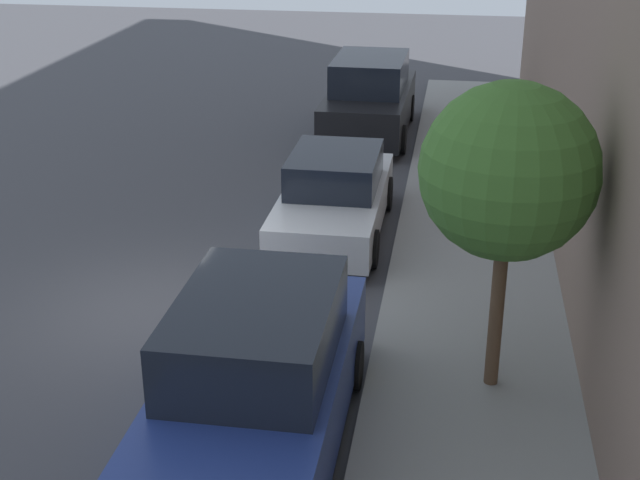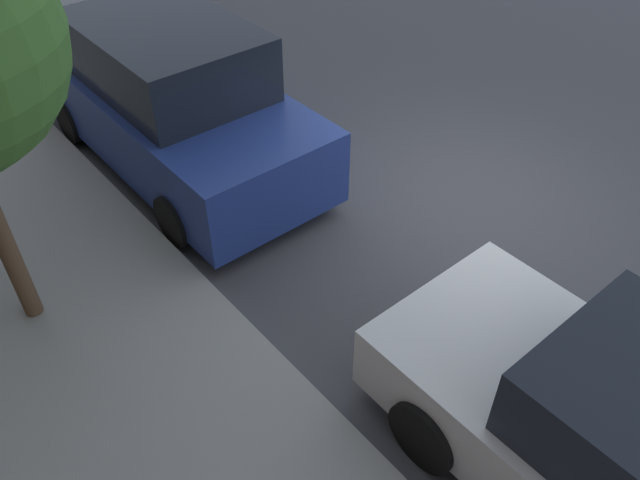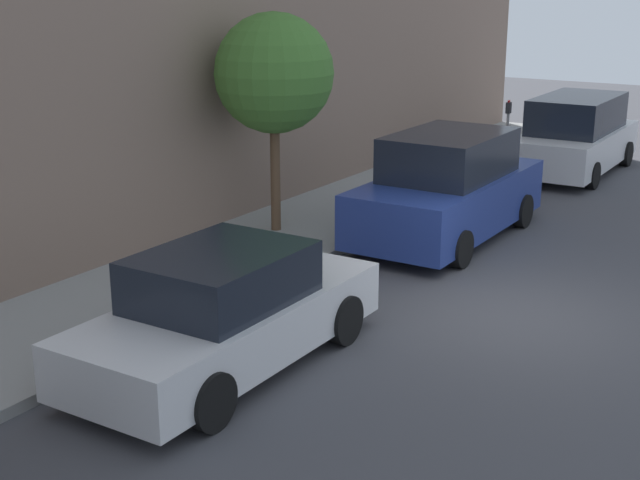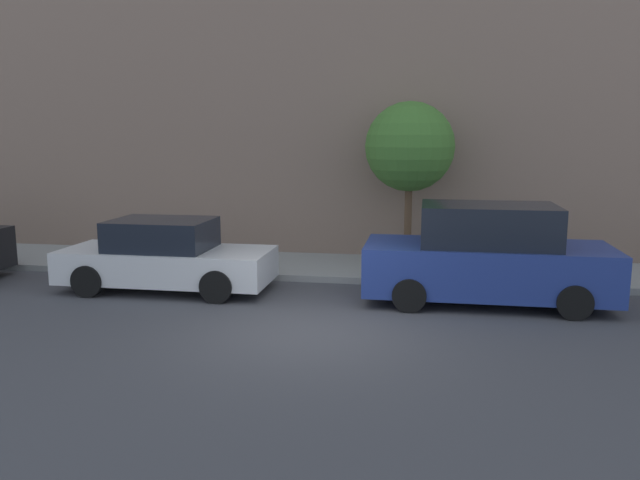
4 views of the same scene
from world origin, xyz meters
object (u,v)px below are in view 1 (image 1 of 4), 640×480
(parked_suv_second, at_px, (258,379))
(parked_sedan_third, at_px, (334,196))
(street_tree, at_px, (509,172))
(parked_suv_fourth, at_px, (369,99))

(parked_suv_second, xyz_separation_m, parked_sedan_third, (-0.09, 6.73, -0.21))
(parked_sedan_third, relative_size, street_tree, 1.13)
(parked_suv_second, bearing_deg, street_tree, 31.25)
(parked_suv_fourth, distance_m, street_tree, 12.22)
(parked_suv_second, height_order, parked_suv_fourth, same)
(parked_sedan_third, distance_m, parked_suv_fourth, 6.62)
(parked_suv_second, xyz_separation_m, street_tree, (2.72, 1.65, 2.10))
(parked_sedan_third, xyz_separation_m, parked_suv_fourth, (-0.06, 6.62, 0.21))
(parked_suv_fourth, bearing_deg, parked_sedan_third, -89.44)
(parked_sedan_third, xyz_separation_m, street_tree, (2.81, -5.07, 2.31))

